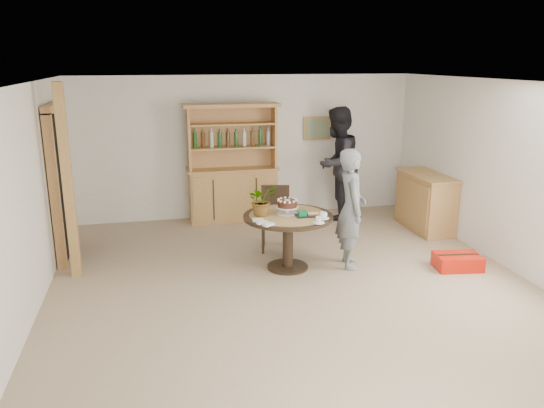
{
  "coord_description": "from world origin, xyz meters",
  "views": [
    {
      "loc": [
        -1.63,
        -5.71,
        2.76
      ],
      "look_at": [
        -0.25,
        0.37,
        1.05
      ],
      "focal_mm": 35.0,
      "sensor_mm": 36.0,
      "label": 1
    }
  ],
  "objects_px": {
    "dining_chair": "(275,214)",
    "adult_person": "(337,164)",
    "hutch": "(233,182)",
    "dining_table": "(288,226)",
    "red_suitcase": "(458,262)",
    "teen_boy": "(351,209)",
    "sideboard": "(425,202)"
  },
  "relations": [
    {
      "from": "dining_chair",
      "to": "adult_person",
      "type": "xyz_separation_m",
      "value": [
        1.41,
        1.29,
        0.45
      ]
    },
    {
      "from": "teen_boy",
      "to": "dining_chair",
      "type": "bearing_deg",
      "value": 52.42
    },
    {
      "from": "teen_boy",
      "to": "adult_person",
      "type": "bearing_deg",
      "value": -4.03
    },
    {
      "from": "adult_person",
      "to": "dining_table",
      "type": "bearing_deg",
      "value": 14.11
    },
    {
      "from": "hutch",
      "to": "dining_chair",
      "type": "height_order",
      "value": "hutch"
    },
    {
      "from": "dining_table",
      "to": "red_suitcase",
      "type": "xyz_separation_m",
      "value": [
        2.25,
        -0.54,
        -0.5
      ]
    },
    {
      "from": "sideboard",
      "to": "dining_table",
      "type": "relative_size",
      "value": 1.05
    },
    {
      "from": "hutch",
      "to": "sideboard",
      "type": "relative_size",
      "value": 1.62
    },
    {
      "from": "dining_chair",
      "to": "red_suitcase",
      "type": "relative_size",
      "value": 1.45
    },
    {
      "from": "dining_chair",
      "to": "red_suitcase",
      "type": "bearing_deg",
      "value": -18.53
    },
    {
      "from": "red_suitcase",
      "to": "sideboard",
      "type": "bearing_deg",
      "value": 84.51
    },
    {
      "from": "hutch",
      "to": "red_suitcase",
      "type": "bearing_deg",
      "value": -48.3
    },
    {
      "from": "sideboard",
      "to": "dining_chair",
      "type": "bearing_deg",
      "value": -172.7
    },
    {
      "from": "hutch",
      "to": "red_suitcase",
      "type": "height_order",
      "value": "hutch"
    },
    {
      "from": "adult_person",
      "to": "hutch",
      "type": "bearing_deg",
      "value": -51.1
    },
    {
      "from": "dining_table",
      "to": "hutch",
      "type": "bearing_deg",
      "value": 98.96
    },
    {
      "from": "dining_table",
      "to": "dining_chair",
      "type": "distance_m",
      "value": 0.83
    },
    {
      "from": "teen_boy",
      "to": "red_suitcase",
      "type": "xyz_separation_m",
      "value": [
        1.4,
        -0.44,
        -0.72
      ]
    },
    {
      "from": "teen_boy",
      "to": "adult_person",
      "type": "distance_m",
      "value": 2.3
    },
    {
      "from": "hutch",
      "to": "sideboard",
      "type": "height_order",
      "value": "hutch"
    },
    {
      "from": "sideboard",
      "to": "dining_table",
      "type": "bearing_deg",
      "value": -156.34
    },
    {
      "from": "sideboard",
      "to": "dining_chair",
      "type": "relative_size",
      "value": 1.33
    },
    {
      "from": "sideboard",
      "to": "red_suitcase",
      "type": "bearing_deg",
      "value": -103.65
    },
    {
      "from": "dining_chair",
      "to": "adult_person",
      "type": "distance_m",
      "value": 1.96
    },
    {
      "from": "teen_boy",
      "to": "red_suitcase",
      "type": "height_order",
      "value": "teen_boy"
    },
    {
      "from": "sideboard",
      "to": "teen_boy",
      "type": "relative_size",
      "value": 0.77
    },
    {
      "from": "dining_chair",
      "to": "teen_boy",
      "type": "height_order",
      "value": "teen_boy"
    },
    {
      "from": "dining_table",
      "to": "red_suitcase",
      "type": "height_order",
      "value": "dining_table"
    },
    {
      "from": "hutch",
      "to": "dining_chair",
      "type": "xyz_separation_m",
      "value": [
        0.4,
        -1.58,
        -0.15
      ]
    },
    {
      "from": "adult_person",
      "to": "red_suitcase",
      "type": "xyz_separation_m",
      "value": [
        0.82,
        -2.66,
        -0.89
      ]
    },
    {
      "from": "dining_chair",
      "to": "adult_person",
      "type": "height_order",
      "value": "adult_person"
    },
    {
      "from": "hutch",
      "to": "red_suitcase",
      "type": "relative_size",
      "value": 3.13
    }
  ]
}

